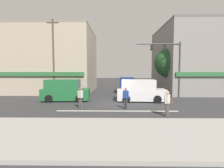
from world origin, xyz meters
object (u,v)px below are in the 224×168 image
at_px(van_crossing_leftbound, 140,91).
at_px(pedestrian_foreground_with_bag, 167,102).
at_px(van_crossing_rightbound, 65,91).
at_px(utility_pole_near_left, 54,57).
at_px(traffic_light_mast, 171,60).
at_px(street_tree, 169,63).
at_px(utility_pole_far_right, 178,64).
at_px(pedestrian_far_side, 80,97).
at_px(pedestrian_mid_crossing, 126,97).
at_px(van_parked_curbside, 127,85).

relative_size(van_crossing_leftbound, pedestrian_foreground_with_bag, 2.83).
height_order(van_crossing_rightbound, pedestrian_foreground_with_bag, van_crossing_rightbound).
relative_size(utility_pole_near_left, pedestrian_foreground_with_bag, 5.36).
distance_m(traffic_light_mast, pedestrian_foreground_with_bag, 9.41).
distance_m(utility_pole_near_left, pedestrian_foreground_with_bag, 14.58).
distance_m(street_tree, traffic_light_mast, 2.85).
distance_m(van_crossing_rightbound, pedestrian_foreground_with_bag, 10.22).
distance_m(utility_pole_far_right, van_crossing_leftbound, 9.44).
bearing_deg(utility_pole_near_left, pedestrian_far_side, -57.45).
xyz_separation_m(street_tree, utility_pole_far_right, (1.58, 1.27, -0.08)).
relative_size(utility_pole_near_left, pedestrian_mid_crossing, 5.36).
distance_m(street_tree, utility_pole_far_right, 2.03).
bearing_deg(utility_pole_far_right, pedestrian_mid_crossing, -126.68).
relative_size(utility_pole_far_right, pedestrian_foreground_with_bag, 4.49).
bearing_deg(traffic_light_mast, van_parked_curbside, 136.85).
distance_m(pedestrian_foreground_with_bag, pedestrian_far_side, 6.54).
height_order(utility_pole_far_right, pedestrian_far_side, utility_pole_far_right).
height_order(utility_pole_far_right, pedestrian_foreground_with_bag, utility_pole_far_right).
distance_m(utility_pole_near_left, van_parked_curbside, 10.14).
xyz_separation_m(van_crossing_leftbound, pedestrian_foreground_with_bag, (0.93, -5.73, -0.05)).
height_order(utility_pole_far_right, traffic_light_mast, utility_pole_far_right).
bearing_deg(van_crossing_rightbound, pedestrian_mid_crossing, -33.05).
xyz_separation_m(traffic_light_mast, van_crossing_leftbound, (-3.76, -2.65, -3.17)).
xyz_separation_m(street_tree, utility_pole_near_left, (-14.11, -1.85, 0.66)).
bearing_deg(pedestrian_mid_crossing, utility_pole_far_right, 53.32).
height_order(utility_pole_far_right, van_crossing_leftbound, utility_pole_far_right).
height_order(pedestrian_foreground_with_bag, pedestrian_far_side, same).
relative_size(traffic_light_mast, pedestrian_foreground_with_bag, 3.71).
relative_size(traffic_light_mast, van_crossing_rightbound, 1.32).
bearing_deg(pedestrian_foreground_with_bag, van_crossing_rightbound, 144.80).
bearing_deg(van_crossing_rightbound, van_parked_curbside, 45.93).
bearing_deg(van_parked_curbside, van_crossing_leftbound, -83.13).
xyz_separation_m(pedestrian_mid_crossing, pedestrian_far_side, (-3.56, 0.15, 0.00)).
height_order(traffic_light_mast, van_crossing_leftbound, traffic_light_mast).
bearing_deg(pedestrian_foreground_with_bag, utility_pole_far_right, 67.73).
distance_m(van_crossing_leftbound, pedestrian_foreground_with_bag, 5.81).
relative_size(street_tree, pedestrian_foreground_with_bag, 3.50).
relative_size(van_crossing_leftbound, pedestrian_mid_crossing, 2.83).
bearing_deg(utility_pole_far_right, pedestrian_far_side, -137.91).
height_order(traffic_light_mast, pedestrian_far_side, traffic_light_mast).
height_order(utility_pole_near_left, van_crossing_leftbound, utility_pole_near_left).
height_order(traffic_light_mast, pedestrian_foreground_with_bag, traffic_light_mast).
relative_size(pedestrian_mid_crossing, pedestrian_far_side, 1.00).
height_order(traffic_light_mast, van_crossing_rightbound, traffic_light_mast).
bearing_deg(van_crossing_leftbound, street_tree, 50.70).
bearing_deg(van_parked_curbside, traffic_light_mast, -43.15).
bearing_deg(pedestrian_far_side, street_tree, 42.61).
height_order(pedestrian_foreground_with_bag, pedestrian_mid_crossing, same).
bearing_deg(pedestrian_mid_crossing, van_crossing_leftbound, 65.45).
bearing_deg(utility_pole_far_right, van_crossing_rightbound, -154.09).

